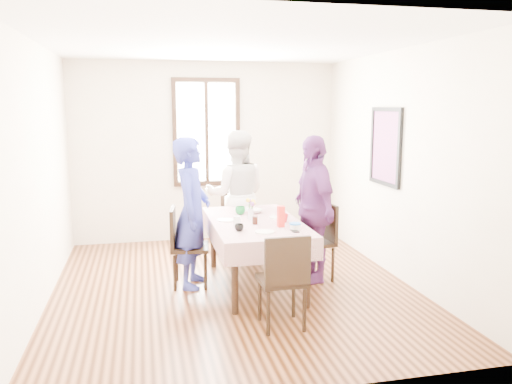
% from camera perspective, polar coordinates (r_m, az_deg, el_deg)
% --- Properties ---
extents(ground, '(4.50, 4.50, 0.00)m').
position_cam_1_polar(ground, '(5.95, -2.56, -10.53)').
color(ground, '#321607').
rests_on(ground, ground).
extents(back_wall, '(4.00, 0.00, 4.00)m').
position_cam_1_polar(back_wall, '(7.84, -5.53, 4.46)').
color(back_wall, beige).
rests_on(back_wall, ground).
extents(right_wall, '(0.00, 4.50, 4.50)m').
position_cam_1_polar(right_wall, '(6.29, 15.61, 2.88)').
color(right_wall, beige).
rests_on(right_wall, ground).
extents(window_frame, '(1.02, 0.06, 1.62)m').
position_cam_1_polar(window_frame, '(7.80, -5.55, 6.64)').
color(window_frame, black).
rests_on(window_frame, back_wall).
extents(window_pane, '(0.90, 0.02, 1.50)m').
position_cam_1_polar(window_pane, '(7.81, -5.56, 6.65)').
color(window_pane, white).
rests_on(window_pane, back_wall).
extents(art_poster, '(0.04, 0.76, 0.96)m').
position_cam_1_polar(art_poster, '(6.53, 14.29, 4.94)').
color(art_poster, red).
rests_on(art_poster, right_wall).
extents(dining_table, '(0.87, 1.66, 0.75)m').
position_cam_1_polar(dining_table, '(5.89, -0.11, -6.89)').
color(dining_table, black).
rests_on(dining_table, ground).
extents(tablecloth, '(0.99, 1.78, 0.01)m').
position_cam_1_polar(tablecloth, '(5.79, -0.11, -3.27)').
color(tablecloth, '#580815').
rests_on(tablecloth, dining_table).
extents(chair_left, '(0.47, 0.47, 0.91)m').
position_cam_1_polar(chair_left, '(5.91, -7.36, -6.11)').
color(chair_left, black).
rests_on(chair_left, ground).
extents(chair_right, '(0.46, 0.46, 0.91)m').
position_cam_1_polar(chair_right, '(6.11, 6.47, -5.57)').
color(chair_right, black).
rests_on(chair_right, ground).
extents(chair_far, '(0.47, 0.47, 0.91)m').
position_cam_1_polar(chair_far, '(6.95, -2.15, -3.64)').
color(chair_far, black).
rests_on(chair_far, ground).
extents(chair_near, '(0.42, 0.42, 0.91)m').
position_cam_1_polar(chair_near, '(4.81, 2.89, -9.74)').
color(chair_near, black).
rests_on(chair_near, ground).
extents(person_left, '(0.57, 0.72, 1.71)m').
position_cam_1_polar(person_left, '(5.82, -7.25, -2.32)').
color(person_left, '#2D3393').
rests_on(person_left, ground).
extents(person_far, '(0.94, 0.79, 1.73)m').
position_cam_1_polar(person_far, '(6.85, -2.14, -0.34)').
color(person_far, beige).
rests_on(person_far, ground).
extents(person_right, '(0.47, 1.03, 1.72)m').
position_cam_1_polar(person_right, '(6.01, 6.37, -1.86)').
color(person_right, '#602A6A').
rests_on(person_right, ground).
extents(mug_black, '(0.11, 0.11, 0.07)m').
position_cam_1_polar(mug_black, '(5.31, -1.89, -3.99)').
color(mug_black, black).
rests_on(mug_black, tablecloth).
extents(mug_flag, '(0.14, 0.14, 0.09)m').
position_cam_1_polar(mug_flag, '(5.72, 3.15, -2.92)').
color(mug_flag, red).
rests_on(mug_flag, tablecloth).
extents(mug_green, '(0.16, 0.16, 0.09)m').
position_cam_1_polar(mug_green, '(6.12, -1.77, -2.08)').
color(mug_green, '#0C7226').
rests_on(mug_green, tablecloth).
extents(serving_bowl, '(0.21, 0.21, 0.05)m').
position_cam_1_polar(serving_bowl, '(6.20, -0.18, -2.14)').
color(serving_bowl, white).
rests_on(serving_bowl, tablecloth).
extents(juice_carton, '(0.07, 0.07, 0.23)m').
position_cam_1_polar(juice_carton, '(5.49, 2.80, -2.74)').
color(juice_carton, red).
rests_on(juice_carton, tablecloth).
extents(butter_tub, '(0.11, 0.11, 0.06)m').
position_cam_1_polar(butter_tub, '(5.39, 4.38, -3.90)').
color(butter_tub, white).
rests_on(butter_tub, tablecloth).
extents(jam_jar, '(0.06, 0.06, 0.08)m').
position_cam_1_polar(jam_jar, '(5.61, -0.11, -3.21)').
color(jam_jar, black).
rests_on(jam_jar, tablecloth).
extents(drinking_glass, '(0.08, 0.08, 0.11)m').
position_cam_1_polar(drinking_glass, '(5.52, -2.14, -3.28)').
color(drinking_glass, silver).
rests_on(drinking_glass, tablecloth).
extents(smartphone, '(0.07, 0.14, 0.01)m').
position_cam_1_polar(smartphone, '(5.32, 4.38, -4.37)').
color(smartphone, black).
rests_on(smartphone, tablecloth).
extents(flower_vase, '(0.06, 0.06, 0.13)m').
position_cam_1_polar(flower_vase, '(5.84, -0.60, -2.47)').
color(flower_vase, silver).
rests_on(flower_vase, tablecloth).
extents(plate_left, '(0.20, 0.20, 0.01)m').
position_cam_1_polar(plate_left, '(5.81, -3.28, -3.13)').
color(plate_left, white).
rests_on(plate_left, tablecloth).
extents(plate_right, '(0.20, 0.20, 0.01)m').
position_cam_1_polar(plate_right, '(5.94, 2.45, -2.84)').
color(plate_right, white).
rests_on(plate_right, tablecloth).
extents(plate_far, '(0.20, 0.20, 0.01)m').
position_cam_1_polar(plate_far, '(6.43, -1.20, -1.88)').
color(plate_far, white).
rests_on(plate_far, tablecloth).
extents(plate_near, '(0.20, 0.20, 0.01)m').
position_cam_1_polar(plate_near, '(5.27, 0.96, -4.46)').
color(plate_near, white).
rests_on(plate_near, tablecloth).
extents(butter_lid, '(0.12, 0.12, 0.01)m').
position_cam_1_polar(butter_lid, '(5.39, 4.39, -3.54)').
color(butter_lid, blue).
rests_on(butter_lid, butter_tub).
extents(flower_bunch, '(0.09, 0.09, 0.10)m').
position_cam_1_polar(flower_bunch, '(5.82, -0.60, -1.38)').
color(flower_bunch, yellow).
rests_on(flower_bunch, flower_vase).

